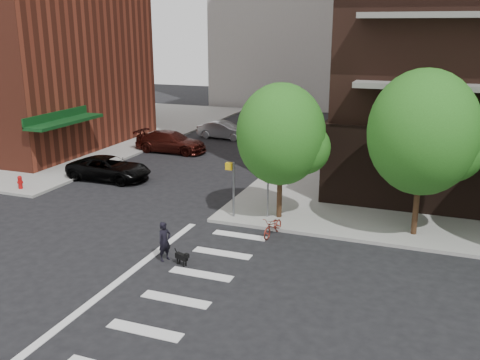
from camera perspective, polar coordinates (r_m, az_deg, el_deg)
ground at (r=19.64m, az=-14.79°, el=-10.75°), size 120.00×120.00×0.00m
sidewalk_nw at (r=52.13m, az=-22.12°, el=5.40°), size 31.00×33.00×0.15m
crosswalk at (r=18.54m, az=-9.08°, el=-12.07°), size 3.85×13.00×0.01m
tree_a at (r=23.97m, az=4.37°, el=4.87°), size 4.00×4.00×5.90m
tree_b at (r=22.96m, az=18.95°, el=4.81°), size 4.50×4.50×6.65m
pedestrian_signal at (r=24.48m, az=0.09°, el=-0.13°), size 2.18×0.67×2.60m
fire_hydrant at (r=31.46m, az=-22.41°, el=-0.15°), size 0.24×0.24×0.73m
parked_car_black at (r=32.17m, az=-13.78°, el=1.22°), size 2.31×4.96×1.37m
parked_car_maroon at (r=38.51m, az=-7.37°, el=4.07°), size 2.15×5.21×1.51m
parked_car_silver at (r=42.84m, az=-1.75°, el=5.33°), size 1.80×4.32×1.39m
scooter at (r=23.04m, az=3.54°, el=-4.95°), size 0.80×1.70×0.86m
dog_walker at (r=20.75m, az=-8.05°, el=-6.50°), size 0.67×0.57×1.56m
dog at (r=20.40m, az=-6.19°, el=-8.15°), size 0.66×0.37×0.55m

